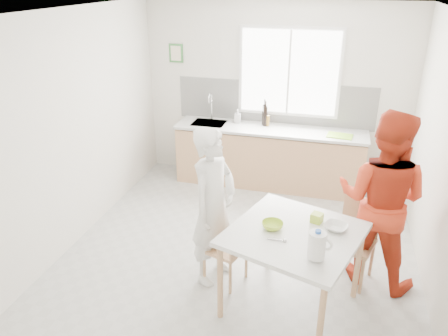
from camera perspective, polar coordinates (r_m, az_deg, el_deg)
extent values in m
plane|color=#B7B7B2|center=(5.24, 1.99, -11.16)|extent=(4.50, 4.50, 0.00)
plane|color=silver|center=(6.71, 6.63, 9.49)|extent=(4.00, 0.00, 4.00)
plane|color=silver|center=(2.72, -8.89, -14.25)|extent=(4.00, 0.00, 4.00)
plane|color=silver|center=(5.37, -19.10, 4.59)|extent=(0.00, 4.50, 4.50)
plane|color=silver|center=(4.62, 27.16, 0.07)|extent=(0.00, 4.50, 4.50)
plane|color=white|center=(4.29, 2.53, 19.75)|extent=(4.50, 4.50, 0.00)
cube|color=white|center=(6.59, 8.51, 12.25)|extent=(1.50, 0.03, 1.30)
cube|color=white|center=(6.57, 8.49, 12.21)|extent=(1.40, 0.02, 1.20)
cube|color=white|center=(6.56, 8.48, 12.21)|extent=(0.03, 0.03, 1.20)
cube|color=white|center=(6.73, 6.56, 8.44)|extent=(3.00, 0.02, 0.65)
cube|color=#387C3A|center=(6.97, -6.28, 14.68)|extent=(0.22, 0.02, 0.28)
cube|color=beige|center=(6.96, -6.31, 14.67)|extent=(0.16, 0.01, 0.22)
cube|color=tan|center=(6.72, 5.86, 1.25)|extent=(2.80, 0.60, 0.86)
cube|color=#3F3326|center=(6.87, 5.73, -1.67)|extent=(2.80, 0.54, 0.10)
cube|color=silver|center=(6.55, 6.03, 5.04)|extent=(2.84, 0.64, 0.04)
cube|color=#A5A5AA|center=(6.75, -1.98, 5.79)|extent=(0.50, 0.40, 0.03)
cylinder|color=silver|center=(6.84, -1.61, 7.75)|extent=(0.02, 0.02, 0.36)
torus|color=silver|center=(6.73, -1.80, 9.06)|extent=(0.02, 0.18, 0.18)
cube|color=white|center=(4.09, 9.15, -8.53)|extent=(1.41, 1.41, 0.04)
cylinder|color=tan|center=(4.19, -0.51, -14.78)|extent=(0.06, 0.06, 0.79)
cylinder|color=tan|center=(4.88, 5.97, -8.63)|extent=(0.06, 0.06, 0.79)
cylinder|color=tan|center=(3.86, 12.47, -19.47)|extent=(0.06, 0.06, 0.79)
cylinder|color=tan|center=(4.61, 17.08, -11.93)|extent=(0.06, 0.06, 0.79)
cube|color=tan|center=(4.63, 0.20, -10.43)|extent=(0.47, 0.47, 0.04)
cube|color=tan|center=(4.43, 2.07, -8.82)|extent=(0.14, 0.35, 0.39)
cylinder|color=tan|center=(4.93, -0.36, -10.97)|extent=(0.03, 0.03, 0.38)
cylinder|color=tan|center=(4.72, -2.57, -12.84)|extent=(0.03, 0.03, 0.38)
cylinder|color=tan|center=(4.79, 2.92, -12.17)|extent=(0.03, 0.03, 0.38)
cylinder|color=tan|center=(4.57, 0.81, -14.18)|extent=(0.03, 0.03, 0.38)
cube|color=tan|center=(4.82, 16.47, -9.42)|extent=(0.52, 0.52, 0.04)
cube|color=tan|center=(4.85, 17.49, -6.00)|extent=(0.38, 0.15, 0.43)
cylinder|color=tan|center=(4.84, 13.45, -12.17)|extent=(0.04, 0.04, 0.42)
cylinder|color=tan|center=(4.77, 17.54, -13.33)|extent=(0.04, 0.04, 0.42)
cylinder|color=tan|center=(5.12, 14.88, -10.11)|extent=(0.04, 0.04, 0.42)
cylinder|color=tan|center=(5.06, 18.74, -11.16)|extent=(0.04, 0.04, 0.42)
imported|color=white|center=(4.46, -1.39, -5.10)|extent=(0.58, 0.71, 1.70)
imported|color=red|center=(4.67, 19.81, -3.96)|extent=(1.09, 0.96, 1.88)
imported|color=#ACD330|center=(4.10, 6.35, -7.45)|extent=(0.25, 0.25, 0.06)
imported|color=white|center=(4.18, 14.40, -7.49)|extent=(0.27, 0.27, 0.05)
cylinder|color=white|center=(3.69, 12.04, -9.82)|extent=(0.15, 0.15, 0.23)
cylinder|color=blue|center=(3.62, 12.21, -8.16)|extent=(0.05, 0.05, 0.03)
torus|color=white|center=(3.68, 13.21, -9.69)|extent=(0.11, 0.06, 0.11)
cube|color=#A8CA2E|center=(4.25, 12.03, -6.38)|extent=(0.13, 0.13, 0.09)
cylinder|color=#A5A5AA|center=(3.93, 6.75, -9.29)|extent=(0.16, 0.02, 0.01)
cube|color=#90D230|center=(6.39, 14.89, 4.10)|extent=(0.38, 0.29, 0.01)
cylinder|color=black|center=(6.64, 5.29, 6.96)|extent=(0.07, 0.07, 0.32)
cylinder|color=black|center=(6.60, 5.42, 6.77)|extent=(0.07, 0.07, 0.30)
cylinder|color=olive|center=(6.62, 5.71, 6.17)|extent=(0.06, 0.06, 0.16)
imported|color=#999999|center=(6.74, 1.78, 6.82)|extent=(0.11, 0.11, 0.20)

